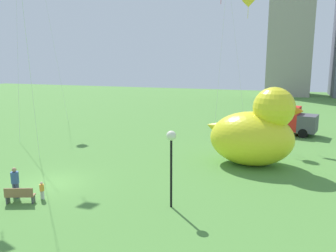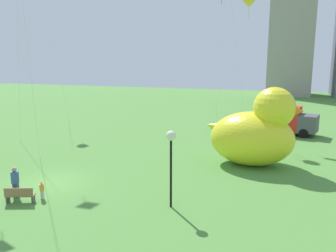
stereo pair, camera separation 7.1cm
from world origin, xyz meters
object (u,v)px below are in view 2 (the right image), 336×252
box_truck (284,120)px  park_bench (20,195)px  giant_inflatable_duck (255,132)px  kite_yellow (248,7)px  lamppost (171,147)px  person_child (42,190)px  person_adult (15,181)px

box_truck → park_bench: bearing=-119.9°
giant_inflatable_duck → kite_yellow: size_ratio=0.50×
giant_inflatable_duck → park_bench: bearing=-135.6°
park_bench → lamppost: size_ratio=0.39×
giant_inflatable_duck → box_truck: giant_inflatable_duck is taller
lamppost → giant_inflatable_duck: bearing=68.6°
person_child → giant_inflatable_duck: size_ratio=0.15×
park_bench → person_adult: bearing=143.1°
lamppost → park_bench: bearing=-164.5°
person_adult → giant_inflatable_duck: bearing=41.0°
giant_inflatable_duck → person_adult: bearing=-139.0°
giant_inflatable_duck → box_truck: size_ratio=1.07×
giant_inflatable_duck → person_child: bearing=-135.8°
person_adult → lamppost: (8.55, 1.58, 2.28)m
person_adult → box_truck: 26.32m
giant_inflatable_duck → lamppost: (-3.46, -8.85, 0.81)m
person_adult → giant_inflatable_duck: (12.02, 10.43, 1.46)m
person_child → giant_inflatable_duck: 14.72m
box_truck → kite_yellow: kite_yellow is taller
kite_yellow → park_bench: bearing=-112.7°
person_child → giant_inflatable_duck: giant_inflatable_duck is taller
person_adult → kite_yellow: 26.22m
person_adult → box_truck: bearing=58.0°
giant_inflatable_duck → kite_yellow: bearing=100.8°
person_adult → giant_inflatable_duck: size_ratio=0.25×
person_adult → box_truck: box_truck is taller
person_child → lamppost: bearing=10.7°
giant_inflatable_duck → lamppost: 9.53m
person_child → kite_yellow: bearing=68.2°
park_bench → lamppost: bearing=15.5°
box_truck → person_child: bearing=-119.3°
kite_yellow → giant_inflatable_duck: bearing=-79.2°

